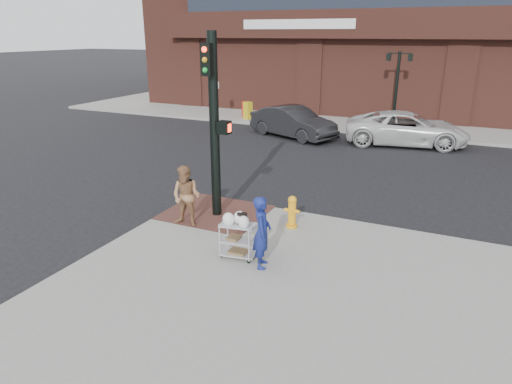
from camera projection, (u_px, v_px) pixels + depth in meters
The scene contains 13 objects.
ground at pixel (219, 232), 12.30m from camera, with size 220.00×220.00×0.00m, color black.
brick_curb_ramp at pixel (216, 212), 13.25m from camera, with size 2.80×2.40×0.01m, color #512D26.
lamp_post at pixel (397, 81), 24.33m from camera, with size 1.32×0.22×4.00m.
parking_sign at pixel (217, 98), 28.10m from camera, with size 0.05×0.05×2.20m, color black.
traffic_signal_pole at pixel (214, 122), 12.21m from camera, with size 0.61×0.51×5.00m.
woman_blue at pixel (262, 232), 9.96m from camera, with size 0.60×0.39×1.65m, color navy.
pedestrian_tan at pixel (186, 196), 12.12m from camera, with size 0.81×0.63×1.66m, color #9F714B.
sedan_dark at pixel (293, 122), 23.17m from camera, with size 1.66×4.75×1.56m, color black.
minivan_white at pixel (406, 129), 21.61m from camera, with size 2.60×5.64×1.57m, color silver.
utility_cart at pixel (238, 237), 10.46m from camera, with size 0.87×0.57×1.12m.
fire_hydrant at pixel (292, 211), 12.11m from camera, with size 0.42×0.29×0.89m.
newsbox_red at pixel (245, 109), 28.14m from camera, with size 0.40×0.36×0.94m, color red.
newsbox_yellow at pixel (248, 110), 27.36m from camera, with size 0.43×0.39×1.03m, color gold.
Camera 1 is at (5.64, -9.77, 5.10)m, focal length 32.00 mm.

